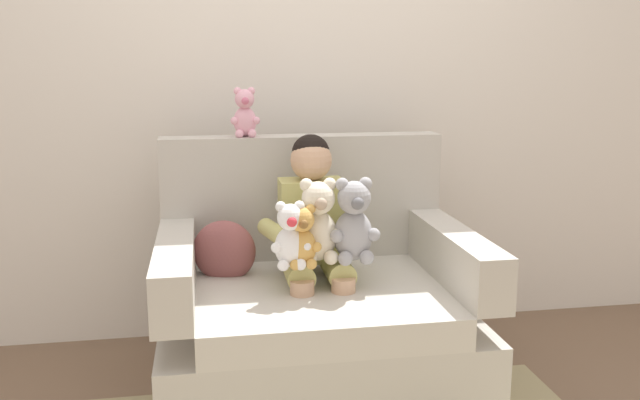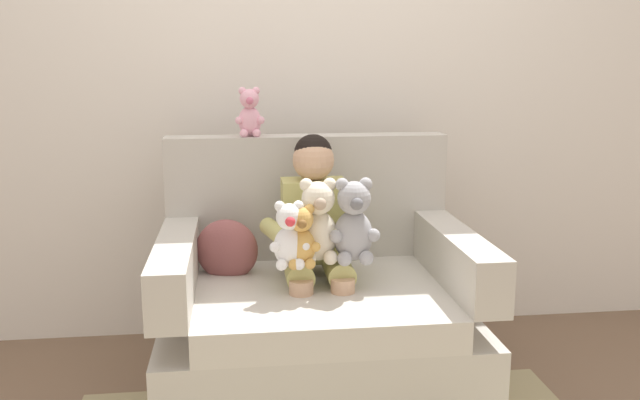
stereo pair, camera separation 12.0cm
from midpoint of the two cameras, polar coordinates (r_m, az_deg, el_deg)
name	(u,v)px [view 2 (the right image)]	position (r m, az deg, el deg)	size (l,w,h in m)	color
ground_plane	(318,391)	(2.91, 1.05, -15.78)	(8.00, 8.00, 0.00)	brown
back_wall	(299,68)	(3.32, -0.73, 10.99)	(6.00, 0.10, 2.60)	silver
armchair	(317,314)	(2.82, 0.94, -9.57)	(1.24, 0.94, 1.02)	#BCB7AD
seated_child	(316,227)	(2.74, 0.92, -2.30)	(0.45, 0.39, 0.82)	tan
plush_cream	(318,223)	(2.60, 1.16, -1.95)	(0.19, 0.16, 0.33)	silver
plush_white	(289,237)	(2.53, -1.23, -3.09)	(0.15, 0.12, 0.26)	white
plush_honey	(301,238)	(2.54, -0.25, -3.21)	(0.14, 0.12, 0.24)	gold
plush_grey	(354,223)	(2.60, 4.17, -1.96)	(0.20, 0.16, 0.33)	#9E9EA3
plush_pink_on_backrest	(250,114)	(2.96, -4.76, 7.24)	(0.13, 0.10, 0.21)	#EAA8BC
throw_pillow	(227,250)	(2.84, -6.63, -4.20)	(0.26, 0.12, 0.26)	#8C4C4C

